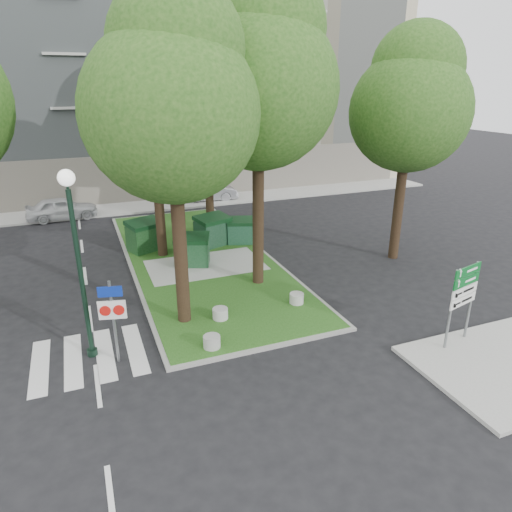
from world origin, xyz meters
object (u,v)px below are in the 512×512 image
dumpster_d (241,231)px  car_silver (206,191)px  street_lamp (76,245)px  bollard_right (297,298)px  tree_median_near_left (173,96)px  tree_street_right (412,100)px  dumpster_b (192,250)px  car_white (62,208)px  dumpster_a (145,235)px  bollard_mid (220,313)px  traffic_sign_pole (113,311)px  bollard_left (212,342)px  tree_median_far (206,68)px  litter_bin (237,228)px  directional_sign (463,292)px  dumpster_c (213,230)px  tree_median_near_right (260,73)px  tree_median_mid (153,100)px

dumpster_d → car_silver: (0.78, 9.25, -0.03)m
street_lamp → bollard_right: bearing=5.1°
tree_median_near_left → street_lamp: tree_median_near_left is taller
tree_street_right → dumpster_b: (-9.09, 2.24, -6.19)m
tree_street_right → car_white: bearing=139.4°
dumpster_a → dumpster_b: size_ratio=1.08×
car_silver → street_lamp: bearing=157.4°
bollard_mid → traffic_sign_pole: 3.93m
dumpster_b → bollard_right: (2.60, -5.08, -0.48)m
tree_median_near_left → bollard_left: tree_median_near_left is taller
tree_street_right → car_white: size_ratio=2.54×
tree_street_right → street_lamp: 14.48m
street_lamp → car_white: 16.12m
bollard_left → tree_street_right: bearing=24.1°
dumpster_a → dumpster_b: 3.11m
tree_median_near_left → tree_median_far: tree_median_far is taller
bollard_right → car_silver: bearing=85.9°
bollard_mid → litter_bin: size_ratio=0.69×
tree_median_far → dumpster_d: (0.71, -2.77, -7.59)m
bollard_mid → traffic_sign_pole: (-3.50, -1.16, 1.35)m
directional_sign → bollard_mid: bearing=132.7°
bollard_right → street_lamp: bearing=-174.9°
dumpster_c → car_silver: size_ratio=0.45×
litter_bin → traffic_sign_pole: traffic_sign_pole is taller
dumpster_b → directional_sign: (5.99, -9.30, 1.03)m
dumpster_c → tree_street_right: bearing=-51.2°
tree_street_right → tree_median_near_right: bearing=-175.9°
dumpster_d → dumpster_a: bearing=-169.1°
tree_median_near_left → car_white: 16.76m
bollard_mid → car_silver: (4.12, 16.42, 0.39)m
directional_sign → dumpster_b: bearing=108.6°
tree_median_near_right → tree_median_mid: 5.50m
dumpster_b → bollard_right: 5.73m
tree_median_mid → dumpster_d: tree_median_mid is taller
tree_median_far → street_lamp: 13.39m
tree_median_mid → car_white: (-4.43, 8.37, -6.30)m
directional_sign → car_white: size_ratio=0.65×
bollard_left → tree_median_mid: bearing=88.6°
bollard_right → dumpster_c: bearing=97.8°
tree_median_mid → dumpster_b: bearing=-62.6°
tree_median_near_left → bollard_mid: (1.07, -0.43, -7.01)m
litter_bin → car_silver: size_ratio=0.18×
car_silver → dumpster_d: bearing=178.7°
bollard_right → litter_bin: size_ratio=0.68×
tree_median_near_right → street_lamp: 8.53m
litter_bin → dumpster_d: bearing=-99.4°
tree_street_right → bollard_left: tree_street_right is taller
dumpster_a → dumpster_c: 3.23m
tree_median_far → street_lamp: size_ratio=2.13×
dumpster_c → bollard_mid: (-1.94, -7.38, -0.54)m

